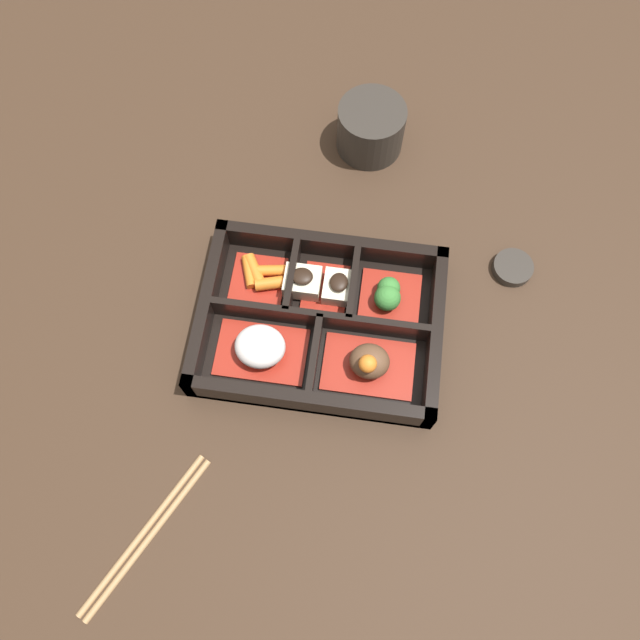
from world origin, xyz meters
TOP-DOWN VIEW (x-y plane):
  - ground_plane at (0.00, 0.00)m, footprint 3.00×3.00m
  - bento_base at (0.00, 0.00)m, footprint 0.29×0.21m
  - bento_rim at (0.00, -0.00)m, footprint 0.29×0.21m
  - bowl_stew at (-0.06, 0.05)m, footprint 0.11×0.07m
  - bowl_rice at (0.06, 0.05)m, footprint 0.11×0.07m
  - bowl_greens at (-0.08, -0.04)m, footprint 0.07×0.07m
  - bowl_tofu at (0.01, -0.05)m, footprint 0.08×0.07m
  - bowl_carrots at (0.08, -0.05)m, footprint 0.07×0.07m
  - tea_cup at (-0.03, -0.28)m, footprint 0.09×0.09m
  - chopsticks at (0.15, 0.26)m, footprint 0.11×0.19m
  - sauce_dish at (-0.23, -0.11)m, footprint 0.05×0.05m

SIDE VIEW (x-z plane):
  - ground_plane at x=0.00m, z-range 0.00..0.00m
  - chopsticks at x=0.15m, z-range 0.00..0.01m
  - bento_base at x=0.00m, z-range 0.00..0.01m
  - sauce_dish at x=-0.23m, z-range 0.00..0.01m
  - bowl_carrots at x=0.08m, z-range 0.01..0.03m
  - bento_rim at x=0.00m, z-range 0.00..0.05m
  - bowl_greens at x=-0.08m, z-range 0.01..0.04m
  - bowl_tofu at x=0.01m, z-range 0.01..0.04m
  - bowl_stew at x=-0.06m, z-range 0.00..0.05m
  - bowl_rice at x=0.06m, z-range 0.01..0.05m
  - tea_cup at x=-0.03m, z-range 0.00..0.07m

